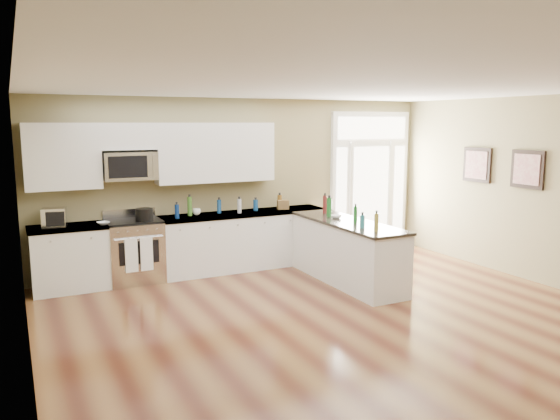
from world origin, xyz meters
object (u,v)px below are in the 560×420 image
at_px(toaster_oven, 54,217).
at_px(kitchen_range, 135,251).
at_px(stockpot, 144,214).
at_px(peninsula_cabinet, 347,254).

bearing_deg(toaster_oven, kitchen_range, 11.38).
relative_size(kitchen_range, stockpot, 4.13).
height_order(stockpot, toaster_oven, toaster_oven).
relative_size(stockpot, toaster_oven, 0.83).
xyz_separation_m(peninsula_cabinet, stockpot, (-2.73, 1.33, 0.62)).
xyz_separation_m(kitchen_range, stockpot, (0.14, -0.12, 0.57)).
height_order(peninsula_cabinet, toaster_oven, toaster_oven).
xyz_separation_m(peninsula_cabinet, toaster_oven, (-3.97, 1.46, 0.64)).
relative_size(peninsula_cabinet, toaster_oven, 7.36).
xyz_separation_m(kitchen_range, toaster_oven, (-1.10, 0.01, 0.60)).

